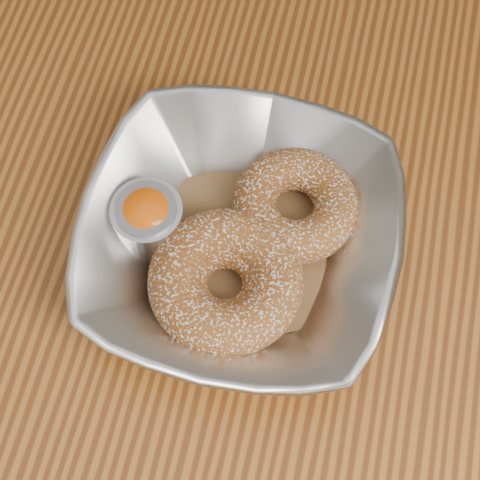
% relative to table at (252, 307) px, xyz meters
% --- Properties ---
extents(ground_plane, '(4.00, 4.00, 0.00)m').
position_rel_table_xyz_m(ground_plane, '(0.00, 0.00, -0.65)').
color(ground_plane, '#565659').
rests_on(ground_plane, ground).
extents(table, '(1.20, 0.80, 0.75)m').
position_rel_table_xyz_m(table, '(0.00, 0.00, 0.00)').
color(table, brown).
rests_on(table, ground_plane).
extents(serving_bowl, '(0.24, 0.24, 0.06)m').
position_rel_table_xyz_m(serving_bowl, '(-0.01, 0.01, 0.13)').
color(serving_bowl, silver).
rests_on(serving_bowl, table).
extents(parchment, '(0.20, 0.20, 0.00)m').
position_rel_table_xyz_m(parchment, '(-0.01, 0.01, 0.11)').
color(parchment, brown).
rests_on(parchment, table).
extents(donut_back, '(0.10, 0.10, 0.03)m').
position_rel_table_xyz_m(donut_back, '(0.02, 0.05, 0.13)').
color(donut_back, brown).
rests_on(donut_back, parchment).
extents(donut_front, '(0.14, 0.14, 0.04)m').
position_rel_table_xyz_m(donut_front, '(-0.02, -0.03, 0.13)').
color(donut_front, brown).
rests_on(donut_front, parchment).
extents(donut_extra, '(0.11, 0.11, 0.03)m').
position_rel_table_xyz_m(donut_extra, '(-0.02, -0.03, 0.12)').
color(donut_extra, brown).
rests_on(donut_extra, parchment).
extents(ramekin, '(0.05, 0.05, 0.05)m').
position_rel_table_xyz_m(ramekin, '(-0.08, 0.01, 0.13)').
color(ramekin, silver).
rests_on(ramekin, table).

